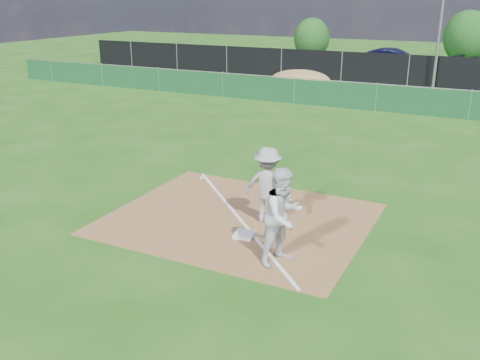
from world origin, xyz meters
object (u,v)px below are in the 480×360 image
at_px(play_at_first, 268,185).
at_px(car_mid, 393,61).
at_px(tree_mid, 467,37).
at_px(tree_left, 312,39).
at_px(car_left, 336,61).
at_px(runner, 283,216).
at_px(first_base, 244,235).
at_px(light_pole, 441,15).

distance_m(play_at_first, car_mid, 26.70).
bearing_deg(tree_mid, tree_left, -167.46).
bearing_deg(tree_mid, car_left, -132.82).
bearing_deg(runner, first_base, 81.82).
distance_m(play_at_first, runner, 1.98).
distance_m(light_pole, first_base, 22.92).
distance_m(first_base, tree_left, 33.47).
distance_m(car_left, tree_mid, 11.08).
bearing_deg(runner, car_left, 36.60).
relative_size(first_base, runner, 0.21).
height_order(runner, car_left, runner).
distance_m(light_pole, car_mid, 6.80).
relative_size(light_pole, tree_mid, 1.98).
xyz_separation_m(first_base, tree_mid, (1.52, 34.48, 2.01)).
relative_size(first_base, car_left, 0.10).
relative_size(light_pole, first_base, 18.85).
bearing_deg(tree_mid, car_mid, -119.52).
bearing_deg(light_pole, play_at_first, -92.18).
bearing_deg(car_left, play_at_first, 175.03).
height_order(first_base, tree_left, tree_left).
height_order(first_base, car_left, car_left).
height_order(first_base, play_at_first, play_at_first).
height_order(first_base, tree_mid, tree_mid).
bearing_deg(runner, tree_mid, 21.28).
distance_m(light_pole, car_left, 8.54).
distance_m(tree_left, tree_mid, 11.54).
bearing_deg(first_base, car_left, 102.73).
bearing_deg(first_base, play_at_first, 83.21).
height_order(play_at_first, runner, runner).
distance_m(first_base, runner, 1.66).
distance_m(runner, tree_left, 34.45).
bearing_deg(car_left, tree_mid, -61.24).
bearing_deg(first_base, car_mid, 94.97).
xyz_separation_m(light_pole, first_base, (-0.94, -22.56, -3.94)).
bearing_deg(light_pole, tree_left, 138.60).
relative_size(play_at_first, tree_left, 0.73).
bearing_deg(first_base, tree_mid, 87.48).
bearing_deg(play_at_first, car_mid, 95.41).
xyz_separation_m(car_left, tree_mid, (7.48, 8.07, 1.31)).
bearing_deg(tree_left, tree_mid, 12.54).
xyz_separation_m(play_at_first, tree_mid, (1.40, 33.50, 1.15)).
bearing_deg(play_at_first, car_left, 103.45).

